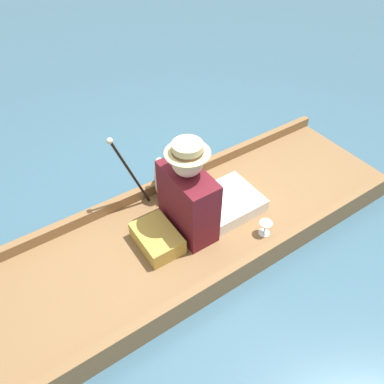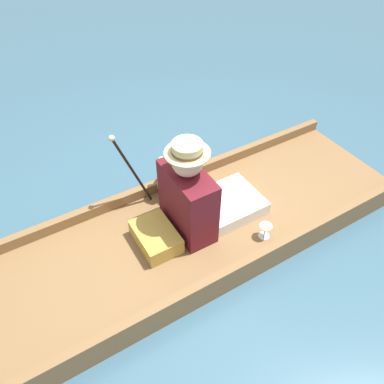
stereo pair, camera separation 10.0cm
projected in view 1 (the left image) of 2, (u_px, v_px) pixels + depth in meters
The scene contains 7 objects.
ground_plane at pixel (197, 236), 2.93m from camera, with size 16.00×16.00×0.00m, color #385B70.
punt_boat at pixel (197, 230), 2.88m from camera, with size 1.06×3.36×0.23m.
seat_cushion at pixel (157, 238), 2.65m from camera, with size 0.37×0.26×0.13m.
seated_person at pixel (198, 197), 2.67m from camera, with size 0.47×0.76×0.77m.
teddy_bear at pixel (164, 181), 2.93m from camera, with size 0.26×0.15×0.37m.
wine_glass at pixel (265, 226), 2.72m from camera, with size 0.09×0.09×0.12m.
walking_cane at pixel (127, 167), 2.67m from camera, with size 0.04×0.27×0.71m.
Camera 1 is at (1.53, -1.08, 2.27)m, focal length 35.00 mm.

